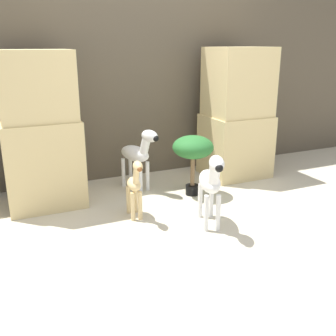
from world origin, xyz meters
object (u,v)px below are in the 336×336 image
at_px(zebra_right, 211,181).
at_px(giraffe_figurine, 135,185).
at_px(potted_palm_front, 193,149).
at_px(zebra_left, 138,152).

height_order(zebra_right, giraffe_figurine, zebra_right).
bearing_deg(giraffe_figurine, potted_palm_front, 22.46).
distance_m(zebra_right, potted_palm_front, 0.69).
bearing_deg(zebra_left, giraffe_figurine, -112.78).
bearing_deg(zebra_left, zebra_right, -77.48).
distance_m(zebra_right, zebra_left, 1.02).
distance_m(zebra_right, giraffe_figurine, 0.62).
bearing_deg(potted_palm_front, giraffe_figurine, -157.54).
bearing_deg(zebra_right, zebra_left, 102.52).
xyz_separation_m(zebra_left, potted_palm_front, (0.41, -0.33, 0.06)).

